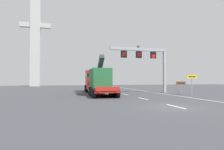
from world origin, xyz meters
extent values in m
plane|color=#424449|center=(0.00, 0.00, 0.00)|extent=(112.00, 112.00, 0.00)
cube|color=silver|center=(0.51, 0.29, 0.01)|extent=(0.20, 2.60, 0.01)
cube|color=silver|center=(0.51, 6.58, 0.01)|extent=(0.20, 2.60, 0.01)
cube|color=silver|center=(0.51, 12.87, 0.01)|extent=(0.20, 2.60, 0.01)
cube|color=silver|center=(0.51, 19.16, 0.01)|extent=(0.20, 2.60, 0.01)
cube|color=silver|center=(0.51, 25.45, 0.01)|extent=(0.20, 2.60, 0.01)
cube|color=silver|center=(0.51, 31.74, 0.01)|extent=(0.20, 2.60, 0.01)
cube|color=silver|center=(0.51, 38.03, 0.01)|extent=(0.20, 2.60, 0.01)
cube|color=silver|center=(0.51, 44.32, 0.01)|extent=(0.20, 2.60, 0.01)
cube|color=silver|center=(0.51, 50.61, 0.01)|extent=(0.20, 2.60, 0.01)
cube|color=silver|center=(0.51, 56.90, 0.01)|extent=(0.20, 2.60, 0.01)
cube|color=silver|center=(0.51, 63.19, 0.01)|extent=(0.20, 2.60, 0.01)
cube|color=silver|center=(0.51, 69.48, 0.01)|extent=(0.20, 2.60, 0.01)
cube|color=silver|center=(6.20, 12.00, 0.01)|extent=(0.20, 63.00, 0.01)
cube|color=#9EA0A5|center=(7.54, 14.34, 3.48)|extent=(0.40, 0.40, 6.96)
cube|color=slate|center=(7.54, 14.34, 0.04)|extent=(0.90, 0.90, 0.08)
cube|color=#9EA0A5|center=(3.20, 14.34, 6.71)|extent=(9.08, 0.44, 0.44)
cube|color=#4C4C51|center=(3.12, 14.34, 7.11)|extent=(0.28, 0.40, 0.28)
cube|color=black|center=(5.60, 14.34, 5.88)|extent=(0.92, 0.24, 1.02)
cube|color=#9EA0A5|center=(5.60, 14.34, 6.44)|extent=(0.08, 0.08, 0.16)
cone|color=red|center=(5.60, 14.21, 5.70)|extent=(0.59, 0.02, 0.59)
cube|color=black|center=(3.20, 14.34, 5.88)|extent=(0.92, 0.24, 1.02)
cube|color=#9EA0A5|center=(3.20, 14.34, 6.44)|extent=(0.08, 0.08, 0.16)
cube|color=red|center=(3.20, 14.21, 5.88)|extent=(0.57, 0.02, 0.57)
cube|color=red|center=(3.20, 14.21, 5.88)|extent=(0.57, 0.02, 0.57)
cube|color=black|center=(0.80, 14.34, 5.88)|extent=(0.92, 0.24, 1.02)
cube|color=#9EA0A5|center=(0.80, 14.34, 6.44)|extent=(0.08, 0.08, 0.16)
cube|color=red|center=(0.80, 14.21, 5.88)|extent=(0.57, 0.02, 0.57)
cube|color=red|center=(0.80, 14.21, 5.88)|extent=(0.57, 0.02, 0.57)
cube|color=red|center=(-3.16, 12.56, 0.73)|extent=(3.14, 10.49, 0.24)
cube|color=red|center=(-3.33, 7.28, 1.10)|extent=(2.66, 0.17, 0.44)
cylinder|color=black|center=(-4.65, 8.10, 0.55)|extent=(0.36, 1.11, 1.10)
cylinder|color=black|center=(-1.95, 8.01, 0.55)|extent=(0.36, 1.11, 1.10)
cylinder|color=black|center=(-4.62, 9.15, 0.55)|extent=(0.36, 1.11, 1.10)
cylinder|color=black|center=(-1.92, 9.06, 0.55)|extent=(0.36, 1.11, 1.10)
cylinder|color=black|center=(-4.58, 10.20, 0.55)|extent=(0.36, 1.11, 1.10)
cylinder|color=black|center=(-1.89, 10.11, 0.55)|extent=(0.36, 1.11, 1.10)
cylinder|color=black|center=(-4.55, 11.25, 0.55)|extent=(0.36, 1.11, 1.10)
cylinder|color=black|center=(-1.85, 11.16, 0.55)|extent=(0.36, 1.11, 1.10)
cylinder|color=black|center=(-4.52, 12.30, 0.55)|extent=(0.36, 1.11, 1.10)
cylinder|color=black|center=(-1.82, 12.21, 0.55)|extent=(0.36, 1.11, 1.10)
cube|color=red|center=(-2.92, 19.65, 2.10)|extent=(2.68, 3.28, 3.10)
cube|color=black|center=(-2.92, 19.65, 2.80)|extent=(2.71, 3.30, 0.60)
cylinder|color=black|center=(-4.18, 20.57, 0.55)|extent=(0.38, 1.11, 1.10)
cylinder|color=black|center=(-1.61, 20.49, 0.55)|extent=(0.38, 1.11, 1.10)
cylinder|color=black|center=(-4.25, 18.57, 0.55)|extent=(0.38, 1.11, 1.10)
cylinder|color=black|center=(-1.67, 18.49, 0.55)|extent=(0.38, 1.11, 1.10)
cube|color=#236638|center=(-3.14, 12.96, 2.20)|extent=(2.57, 5.79, 2.70)
cube|color=#2D2D33|center=(-3.17, 12.10, 4.15)|extent=(0.66, 2.96, 2.29)
cube|color=red|center=(-4.31, 7.27, 0.80)|extent=(0.20, 0.07, 0.12)
cube|color=red|center=(-2.35, 7.21, 0.80)|extent=(0.20, 0.07, 0.12)
cylinder|color=#9EA0A5|center=(8.23, 8.69, 1.34)|extent=(0.10, 0.10, 2.69)
cube|color=yellow|center=(8.23, 8.63, 2.46)|extent=(1.42, 0.06, 0.46)
cube|color=black|center=(8.23, 8.59, 2.46)|extent=(1.02, 0.01, 0.12)
cylinder|color=#9EA0A5|center=(7.95, 10.66, 0.91)|extent=(0.10, 0.10, 1.82)
cube|color=brown|center=(7.95, 10.60, 1.60)|extent=(1.53, 0.06, 0.45)
cube|color=black|center=(7.95, 10.57, 1.60)|extent=(1.10, 0.01, 0.12)
cube|color=#B7B7B2|center=(-16.26, 49.62, 15.04)|extent=(2.80, 2.00, 30.07)
cube|color=#B7B7B2|center=(-16.26, 49.62, 18.65)|extent=(9.00, 1.60, 1.40)
camera|label=1|loc=(-8.02, -13.08, 2.13)|focal=30.93mm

